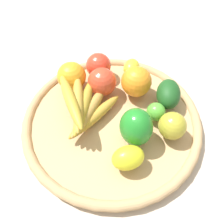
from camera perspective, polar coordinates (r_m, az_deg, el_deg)
The scene contains 13 objects.
ground_plane at distance 0.63m, azimuth 0.00°, elevation -2.95°, with size 2.40×2.40×0.00m, color #C3B09F.
basket at distance 0.62m, azimuth 0.00°, elevation -2.07°, with size 0.46×0.46×0.03m.
lime_0 at distance 0.59m, azimuth 10.59°, elevation 0.05°, with size 0.05×0.05×0.05m, color #50A533.
bell_pepper at distance 0.53m, azimuth 5.85°, elevation -3.63°, with size 0.08×0.07×0.09m, color #208026.
apple_2 at distance 0.63m, azimuth -2.43°, elevation 7.29°, with size 0.08×0.08×0.08m, color red.
lemon_0 at distance 0.69m, azimuth 5.10°, elevation 10.54°, with size 0.06×0.05×0.05m, color yellow.
orange_0 at distance 0.65m, azimuth -9.74°, elevation 8.52°, with size 0.08×0.08×0.08m, color orange.
apple_0 at distance 0.56m, azimuth 14.33°, elevation -3.53°, with size 0.07×0.07×0.07m, color #AA9D2D.
banana_bunch at distance 0.58m, azimuth -6.91°, elevation 1.15°, with size 0.18×0.17×0.08m.
avocado at distance 0.63m, azimuth 13.49°, elevation 4.27°, with size 0.09×0.06×0.06m, color #1A4A1C.
lemon_1 at distance 0.52m, azimuth 3.90°, elevation -10.99°, with size 0.07×0.05×0.05m, color yellow.
orange_1 at distance 0.63m, azimuth 5.92°, elevation 7.34°, with size 0.08×0.08×0.08m, color orange.
apple_1 at distance 0.68m, azimuth -3.31°, elevation 11.16°, with size 0.07×0.07×0.07m, color red.
Camera 1 is at (-0.33, -0.12, 0.52)m, focal length 37.74 mm.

